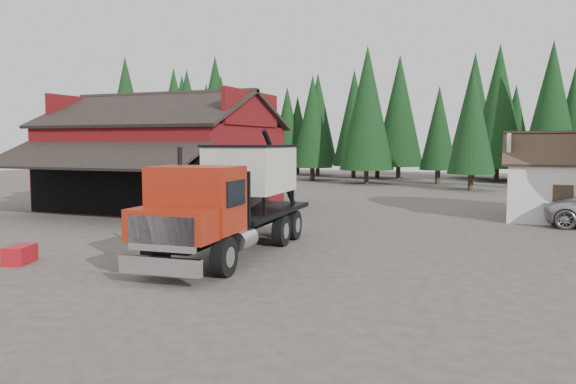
% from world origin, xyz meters
% --- Properties ---
extents(ground, '(120.00, 120.00, 0.00)m').
position_xyz_m(ground, '(0.00, 0.00, 0.00)').
color(ground, '#423A34').
rests_on(ground, ground).
extents(red_barn, '(12.80, 13.63, 7.18)m').
position_xyz_m(red_barn, '(-11.00, 9.90, 2.69)').
color(red_barn, maroon).
rests_on(red_barn, ground).
extents(conifer_backdrop, '(76.00, 16.00, 16.00)m').
position_xyz_m(conifer_backdrop, '(0.00, 42.00, 0.00)').
color(conifer_backdrop, black).
rests_on(conifer_backdrop, ground).
extents(near_pine_a, '(4.40, 4.40, 11.40)m').
position_xyz_m(near_pine_a, '(-22.00, 28.00, 6.39)').
color(near_pine_a, '#382619').
rests_on(near_pine_a, ground).
extents(near_pine_b, '(3.96, 3.96, 10.40)m').
position_xyz_m(near_pine_b, '(6.00, 30.00, 5.89)').
color(near_pine_b, '#382619').
rests_on(near_pine_b, ground).
extents(near_pine_d, '(5.28, 5.28, 13.40)m').
position_xyz_m(near_pine_d, '(-4.00, 34.00, 7.39)').
color(near_pine_d, '#382619').
rests_on(near_pine_d, ground).
extents(feed_truck, '(3.45, 10.25, 4.56)m').
position_xyz_m(feed_truck, '(-0.14, -1.87, 2.13)').
color(feed_truck, black).
rests_on(feed_truck, ground).
extents(equip_box, '(1.01, 1.26, 0.60)m').
position_xyz_m(equip_box, '(-6.00, -6.00, 0.30)').
color(equip_box, maroon).
rests_on(equip_box, ground).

